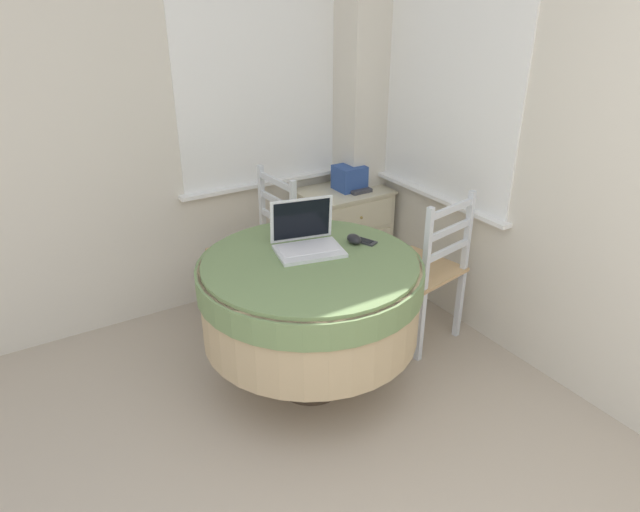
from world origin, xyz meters
name	(u,v)px	position (x,y,z in m)	size (l,w,h in m)	color
corner_room_shell	(371,143)	(1.05, 1.93, 1.28)	(4.11, 4.94, 2.55)	beige
round_dining_table	(310,293)	(0.68, 1.90, 0.57)	(1.12, 1.12, 0.76)	#4C3D2D
laptop	(307,240)	(0.73, 2.01, 0.81)	(0.38, 0.32, 0.25)	silver
computer_mouse	(354,239)	(0.98, 1.94, 0.78)	(0.06, 0.10, 0.05)	black
cell_phone	(365,241)	(1.04, 1.93, 0.76)	(0.10, 0.14, 0.01)	#2D2D33
dining_chair_near_back_window	(259,251)	(0.78, 2.70, 0.46)	(0.46, 0.46, 0.94)	tan
dining_chair_near_right_window	(424,270)	(1.49, 1.95, 0.46)	(0.50, 0.51, 0.94)	tan
corner_cabinet	(343,236)	(1.51, 2.83, 0.34)	(0.61, 0.44, 0.69)	beige
storage_box	(350,178)	(1.56, 2.84, 0.77)	(0.19, 0.18, 0.17)	#2D4C93
book_on_cabinet	(354,188)	(1.58, 2.82, 0.70)	(0.15, 0.23, 0.02)	#3F3F44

